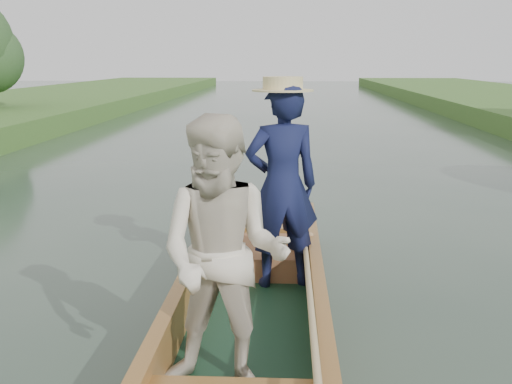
{
  "coord_description": "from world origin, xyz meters",
  "views": [
    {
      "loc": [
        0.28,
        -4.71,
        2.04
      ],
      "look_at": [
        0.0,
        0.6,
        0.95
      ],
      "focal_mm": 45.0,
      "sensor_mm": 36.0,
      "label": 1
    }
  ],
  "objects": [
    {
      "name": "ground",
      "position": [
        0.0,
        0.0,
        0.0
      ],
      "size": [
        120.0,
        120.0,
        0.0
      ],
      "primitive_type": "plane",
      "color": "#283D30",
      "rests_on": "ground"
    },
    {
      "name": "trees_far",
      "position": [
        -0.18,
        8.19,
        2.51
      ],
      "size": [
        22.62,
        15.89,
        4.29
      ],
      "color": "#47331E",
      "rests_on": "ground"
    },
    {
      "name": "punt",
      "position": [
        0.02,
        -0.14,
        0.62
      ],
      "size": [
        1.15,
        5.06,
        1.89
      ],
      "color": "#13311D",
      "rests_on": "ground"
    }
  ]
}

